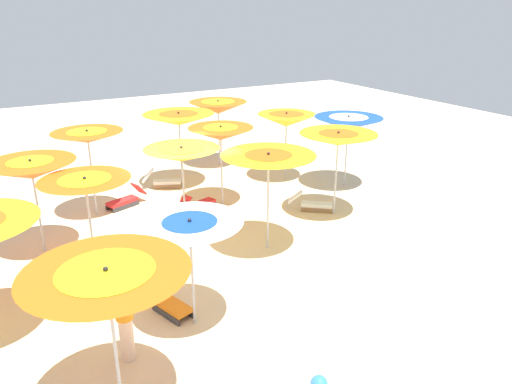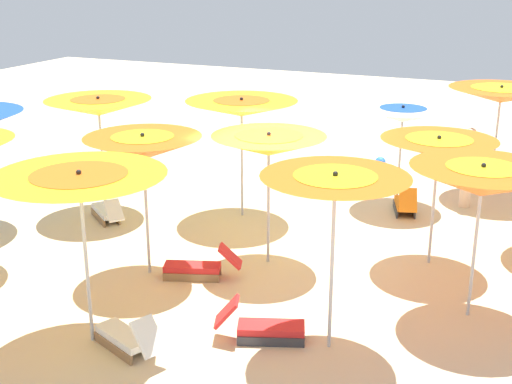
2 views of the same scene
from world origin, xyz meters
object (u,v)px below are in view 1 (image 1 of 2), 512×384
(lounger_1, at_px, (169,302))
(lounger_3, at_px, (164,181))
(beach_umbrella_13, at_px, (190,229))
(beach_umbrella_5, at_px, (286,120))
(beach_umbrella_12, at_px, (268,161))
(beach_umbrella_2, at_px, (88,137))
(lounger_4, at_px, (125,200))
(beach_umbrella_0, at_px, (218,107))
(beach_umbrella_10, at_px, (348,123))
(beach_umbrella_3, at_px, (31,170))
(beach_ball, at_px, (319,384))
(lounger_0, at_px, (313,204))
(beach_umbrella_8, at_px, (85,186))
(beach_umbrella_14, at_px, (107,281))
(beachgoer_0, at_px, (124,313))
(beach_umbrella_1, at_px, (179,119))
(lounger_2, at_px, (198,205))
(beach_umbrella_7, at_px, (182,154))
(beach_umbrella_11, at_px, (338,139))
(beach_umbrella_6, at_px, (221,134))

(lounger_1, relative_size, lounger_3, 0.90)
(beach_umbrella_13, bearing_deg, beach_umbrella_5, -134.04)
(beach_umbrella_12, bearing_deg, beach_umbrella_2, -52.72)
(lounger_4, bearing_deg, beach_umbrella_13, 65.66)
(beach_umbrella_0, relative_size, beach_umbrella_10, 1.03)
(beach_umbrella_3, bearing_deg, beach_umbrella_5, -168.35)
(beach_ball, bearing_deg, lounger_0, -124.86)
(beach_umbrella_12, bearing_deg, beach_umbrella_10, -149.78)
(beach_umbrella_0, xyz_separation_m, beach_ball, (3.74, 11.44, -2.04))
(beach_umbrella_8, bearing_deg, beach_umbrella_14, 82.21)
(beach_umbrella_0, relative_size, beach_umbrella_2, 0.97)
(beach_umbrella_5, xyz_separation_m, lounger_4, (5.58, -0.20, -1.87))
(beach_umbrella_10, height_order, lounger_3, beach_umbrella_10)
(beach_umbrella_10, distance_m, beachgoer_0, 10.20)
(beach_umbrella_1, height_order, lounger_3, beach_umbrella_1)
(beach_umbrella_13, bearing_deg, beach_umbrella_1, -109.79)
(lounger_2, bearing_deg, beach_umbrella_7, -147.11)
(lounger_0, height_order, beachgoer_0, beachgoer_0)
(beach_umbrella_12, relative_size, beach_umbrella_14, 1.00)
(beach_umbrella_14, xyz_separation_m, beach_ball, (-2.81, 1.06, -2.12))
(beach_umbrella_1, bearing_deg, beach_umbrella_13, 70.21)
(lounger_3, bearing_deg, beach_umbrella_10, -4.29)
(beach_umbrella_0, bearing_deg, lounger_1, 58.61)
(beach_umbrella_11, bearing_deg, beach_umbrella_14, 31.12)
(lounger_1, bearing_deg, lounger_0, 99.65)
(beach_umbrella_0, distance_m, lounger_0, 5.79)
(beach_umbrella_5, distance_m, lounger_2, 4.41)
(beach_umbrella_11, relative_size, lounger_3, 1.91)
(beach_umbrella_14, height_order, beachgoer_0, beach_umbrella_14)
(beach_umbrella_6, height_order, beach_umbrella_14, beach_umbrella_14)
(beach_umbrella_10, xyz_separation_m, beach_umbrella_13, (7.39, 4.67, -0.15))
(beach_umbrella_8, xyz_separation_m, lounger_1, (-0.91, 2.30, -1.87))
(beach_umbrella_7, distance_m, beachgoer_0, 5.31)
(beach_umbrella_7, relative_size, beach_umbrella_10, 0.99)
(beach_umbrella_8, height_order, lounger_4, beach_umbrella_8)
(beach_umbrella_7, bearing_deg, lounger_1, 63.30)
(beach_umbrella_8, bearing_deg, beach_umbrella_10, -168.28)
(beach_umbrella_2, distance_m, beach_umbrella_14, 7.93)
(beach_umbrella_8, bearing_deg, lounger_2, -148.00)
(lounger_4, bearing_deg, beach_ball, 73.18)
(beach_umbrella_12, bearing_deg, beach_umbrella_11, -161.97)
(beach_umbrella_2, bearing_deg, beach_umbrella_8, 77.13)
(beach_umbrella_0, relative_size, beach_umbrella_14, 0.99)
(beach_umbrella_7, height_order, beach_umbrella_12, beach_umbrella_12)
(beach_ball, bearing_deg, beach_umbrella_11, -129.66)
(lounger_3, bearing_deg, beach_umbrella_0, 50.09)
(beach_umbrella_7, bearing_deg, beach_umbrella_12, 125.25)
(beach_umbrella_13, distance_m, lounger_4, 6.70)
(beach_umbrella_7, bearing_deg, beach_umbrella_6, -144.25)
(beach_umbrella_5, distance_m, lounger_3, 4.58)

